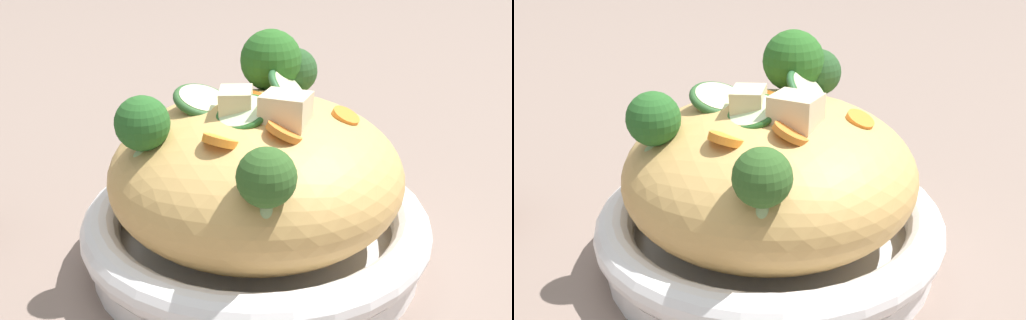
% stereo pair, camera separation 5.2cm
% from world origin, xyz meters
% --- Properties ---
extents(ground_plane, '(3.00, 3.00, 0.00)m').
position_xyz_m(ground_plane, '(0.00, 0.00, 0.00)').
color(ground_plane, '#7D695E').
extents(serving_bowl, '(0.28, 0.28, 0.05)m').
position_xyz_m(serving_bowl, '(0.00, 0.00, 0.03)').
color(serving_bowl, white).
rests_on(serving_bowl, ground_plane).
extents(noodle_heap, '(0.23, 0.23, 0.12)m').
position_xyz_m(noodle_heap, '(-0.00, 0.00, 0.08)').
color(noodle_heap, tan).
rests_on(noodle_heap, serving_bowl).
extents(broccoli_florets, '(0.15, 0.23, 0.08)m').
position_xyz_m(broccoli_florets, '(0.01, -0.01, 0.14)').
color(broccoli_florets, '#91AD70').
rests_on(broccoli_florets, serving_bowl).
extents(carrot_coins, '(0.10, 0.11, 0.03)m').
position_xyz_m(carrot_coins, '(-0.02, 0.02, 0.13)').
color(carrot_coins, orange).
rests_on(carrot_coins, serving_bowl).
extents(zucchini_slices, '(0.10, 0.12, 0.04)m').
position_xyz_m(zucchini_slices, '(0.01, -0.01, 0.13)').
color(zucchini_slices, beige).
rests_on(zucchini_slices, serving_bowl).
extents(chicken_chunks, '(0.07, 0.04, 0.03)m').
position_xyz_m(chicken_chunks, '(-0.02, 0.01, 0.14)').
color(chicken_chunks, beige).
rests_on(chicken_chunks, serving_bowl).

